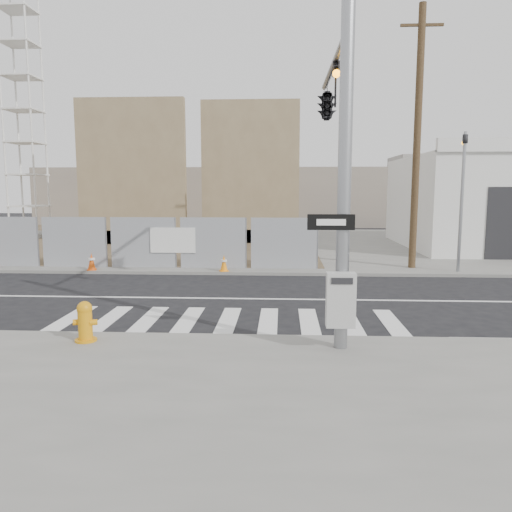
{
  "coord_description": "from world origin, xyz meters",
  "views": [
    {
      "loc": [
        1.33,
        -14.46,
        3.26
      ],
      "look_at": [
        0.61,
        -0.83,
        1.4
      ],
      "focal_mm": 35.0,
      "sensor_mm": 36.0,
      "label": 1
    }
  ],
  "objects_px": {
    "traffic_cone_d": "(224,263)",
    "fire_hydrant": "(85,321)",
    "signal_pole": "(331,125)",
    "crane_tower": "(22,95)",
    "traffic_cone_c": "(92,262)"
  },
  "relations": [
    {
      "from": "traffic_cone_c",
      "to": "traffic_cone_d",
      "type": "bearing_deg",
      "value": 0.0
    },
    {
      "from": "signal_pole",
      "to": "traffic_cone_c",
      "type": "relative_size",
      "value": 10.43
    },
    {
      "from": "fire_hydrant",
      "to": "traffic_cone_c",
      "type": "xyz_separation_m",
      "value": [
        -3.31,
        8.89,
        -0.09
      ]
    },
    {
      "from": "traffic_cone_c",
      "to": "traffic_cone_d",
      "type": "xyz_separation_m",
      "value": [
        5.14,
        0.0,
        -0.02
      ]
    },
    {
      "from": "signal_pole",
      "to": "traffic_cone_d",
      "type": "bearing_deg",
      "value": 118.36
    },
    {
      "from": "crane_tower",
      "to": "traffic_cone_c",
      "type": "relative_size",
      "value": 27.03
    },
    {
      "from": "signal_pole",
      "to": "fire_hydrant",
      "type": "distance_m",
      "value": 7.22
    },
    {
      "from": "fire_hydrant",
      "to": "traffic_cone_c",
      "type": "height_order",
      "value": "fire_hydrant"
    },
    {
      "from": "signal_pole",
      "to": "traffic_cone_c",
      "type": "xyz_separation_m",
      "value": [
        -8.52,
        6.27,
        -4.33
      ]
    },
    {
      "from": "fire_hydrant",
      "to": "crane_tower",
      "type": "bearing_deg",
      "value": 96.65
    },
    {
      "from": "traffic_cone_d",
      "to": "fire_hydrant",
      "type": "bearing_deg",
      "value": -101.65
    },
    {
      "from": "signal_pole",
      "to": "traffic_cone_c",
      "type": "distance_m",
      "value": 11.43
    },
    {
      "from": "signal_pole",
      "to": "fire_hydrant",
      "type": "relative_size",
      "value": 8.32
    },
    {
      "from": "signal_pole",
      "to": "traffic_cone_d",
      "type": "distance_m",
      "value": 8.35
    },
    {
      "from": "traffic_cone_c",
      "to": "traffic_cone_d",
      "type": "relative_size",
      "value": 1.07
    }
  ]
}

